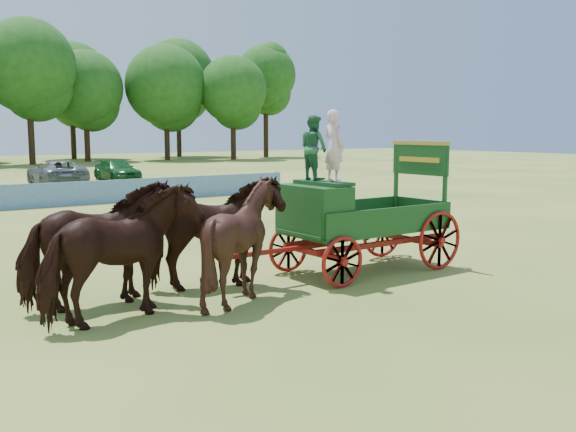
{
  "coord_description": "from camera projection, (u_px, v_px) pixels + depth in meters",
  "views": [
    {
      "loc": [
        -7.88,
        -10.15,
        3.24
      ],
      "look_at": [
        0.71,
        1.68,
        1.3
      ],
      "focal_mm": 40.0,
      "sensor_mm": 36.0,
      "label": 1
    }
  ],
  "objects": [
    {
      "name": "horse_lead_right",
      "position": [
        98.0,
        245.0,
        11.72
      ],
      "size": [
        2.78,
        1.29,
        2.34
      ],
      "primitive_type": "imported",
      "rotation": [
        0.0,
        0.0,
        1.58
      ],
      "color": "black",
      "rests_on": "ground"
    },
    {
      "name": "ground",
      "position": [
        308.0,
        290.0,
        13.16
      ],
      "size": [
        160.0,
        160.0,
        0.0
      ],
      "primitive_type": "plane",
      "color": "#A59D4A",
      "rests_on": "ground"
    },
    {
      "name": "sponsor_banner",
      "position": [
        28.0,
        196.0,
        26.95
      ],
      "size": [
        26.0,
        0.08,
        1.05
      ],
      "primitive_type": "cube",
      "color": "#1D4F9E",
      "rests_on": "ground"
    },
    {
      "name": "horse_wheel_left",
      "position": [
        241.0,
        240.0,
        12.23
      ],
      "size": [
        2.48,
        2.3,
        2.34
      ],
      "primitive_type": "imported",
      "rotation": [
        0.0,
        0.0,
        1.36
      ],
      "color": "black",
      "rests_on": "ground"
    },
    {
      "name": "horse_wheel_right",
      "position": [
        213.0,
        233.0,
        13.11
      ],
      "size": [
        2.98,
        1.84,
        2.34
      ],
      "primitive_type": "imported",
      "rotation": [
        0.0,
        0.0,
        1.35
      ],
      "color": "black",
      "rests_on": "ground"
    },
    {
      "name": "horse_lead_left",
      "position": [
        121.0,
        254.0,
        10.83
      ],
      "size": [
        2.98,
        1.83,
        2.34
      ],
      "primitive_type": "imported",
      "rotation": [
        0.0,
        0.0,
        1.79
      ],
      "color": "black",
      "rests_on": "ground"
    },
    {
      "name": "farm_dray",
      "position": [
        341.0,
        206.0,
        14.37
      ],
      "size": [
        5.99,
        2.0,
        3.68
      ],
      "color": "maroon",
      "rests_on": "ground"
    }
  ]
}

